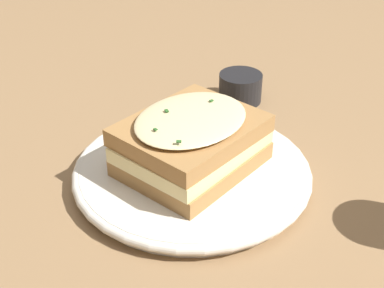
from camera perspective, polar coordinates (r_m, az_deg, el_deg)
The scene contains 4 objects.
ground_plane at distance 0.61m, azimuth 0.80°, elevation -2.65°, with size 2.40×2.40×0.00m, color olive.
dinner_plate at distance 0.58m, azimuth 0.00°, elevation -2.98°, with size 0.26×0.26×0.02m.
sandwich at distance 0.56m, azimuth -0.05°, elevation 0.25°, with size 0.14×0.16×0.06m.
condiment_pot at distance 0.74m, azimuth 5.17°, elevation 6.01°, with size 0.06×0.06×0.04m, color black.
Camera 1 is at (0.38, -0.32, 0.35)m, focal length 50.00 mm.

